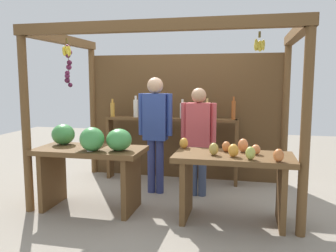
# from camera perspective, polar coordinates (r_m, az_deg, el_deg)

# --- Properties ---
(ground_plane) EXTENTS (12.00, 12.00, 0.00)m
(ground_plane) POSITION_cam_1_polar(r_m,az_deg,el_deg) (4.89, 0.49, -11.33)
(ground_plane) COLOR gray
(ground_plane) RESTS_ON ground
(market_stall) EXTENTS (3.23, 1.96, 2.21)m
(market_stall) POSITION_cam_1_polar(r_m,az_deg,el_deg) (5.05, 1.46, 4.23)
(market_stall) COLOR brown
(market_stall) RESTS_ON ground
(fruit_counter_left) EXTENTS (1.31, 0.64, 1.04)m
(fruit_counter_left) POSITION_cam_1_polar(r_m,az_deg,el_deg) (4.32, -12.58, -4.58)
(fruit_counter_left) COLOR brown
(fruit_counter_left) RESTS_ON ground
(fruit_counter_right) EXTENTS (1.32, 0.64, 0.92)m
(fruit_counter_right) POSITION_cam_1_polar(r_m,az_deg,el_deg) (3.96, 10.64, -7.28)
(fruit_counter_right) COLOR brown
(fruit_counter_right) RESTS_ON ground
(bottle_shelf_unit) EXTENTS (2.07, 0.22, 1.34)m
(bottle_shelf_unit) POSITION_cam_1_polar(r_m,az_deg,el_deg) (5.39, 0.41, -0.82)
(bottle_shelf_unit) COLOR brown
(bottle_shelf_unit) RESTS_ON ground
(vendor_man) EXTENTS (0.48, 0.22, 1.62)m
(vendor_man) POSITION_cam_1_polar(r_m,az_deg,el_deg) (4.80, -2.09, 0.24)
(vendor_man) COLOR navy
(vendor_man) RESTS_ON ground
(vendor_woman) EXTENTS (0.48, 0.20, 1.48)m
(vendor_woman) POSITION_cam_1_polar(r_m,az_deg,el_deg) (4.71, 5.01, -1.10)
(vendor_woman) COLOR #3A4664
(vendor_woman) RESTS_ON ground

